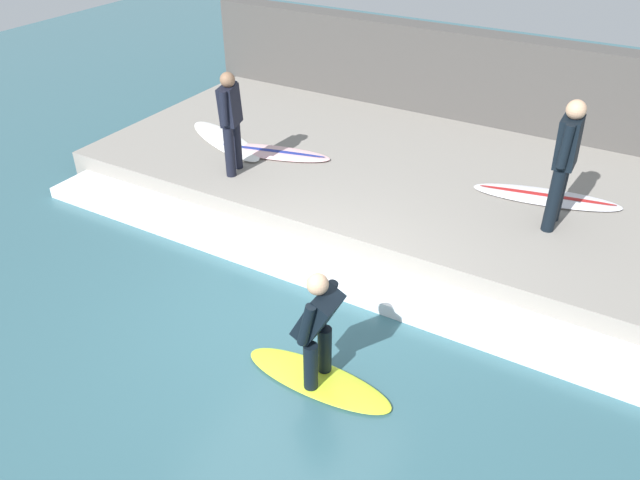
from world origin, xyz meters
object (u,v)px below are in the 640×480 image
object	(u,v)px
surfer_waiting_near	(565,158)
surfboard_waiting_far	(273,152)
surfboard_waiting_near	(546,197)
surfboard_riding	(318,379)
surfer_riding	(318,324)
surfboard_spare	(225,141)
surfer_waiting_far	(231,118)

from	to	relation	value
surfer_waiting_near	surfboard_waiting_far	xyz separation A→B (m)	(-0.03, 4.34, -0.92)
surfer_waiting_near	surfboard_waiting_near	size ratio (longest dim) A/B	0.82
surfboard_riding	surfer_waiting_near	world-z (taller)	surfer_waiting_near
surfboard_waiting_near	surfboard_waiting_far	world-z (taller)	same
surfboard_riding	surfer_riding	xyz separation A→B (m)	(0.00, -0.00, 0.74)
surfboard_waiting_far	surfboard_spare	size ratio (longest dim) A/B	0.96
surfer_waiting_near	surfboard_waiting_far	bearing A→B (deg)	90.41
surfer_waiting_far	surfer_waiting_near	bearing A→B (deg)	-79.57
surfboard_riding	surfer_riding	bearing A→B (deg)	-45.00
surfer_waiting_far	surfboard_waiting_far	distance (m)	1.16
surfer_waiting_near	surfboard_waiting_far	size ratio (longest dim) A/B	0.87
surfboard_waiting_near	surfboard_waiting_far	xyz separation A→B (m)	(-0.70, 4.13, -0.00)
surfboard_waiting_far	surfboard_spare	world-z (taller)	surfboard_waiting_far
surfboard_riding	surfboard_waiting_far	bearing A→B (deg)	39.21
surfer_riding	surfboard_waiting_far	size ratio (longest dim) A/B	0.66
surfboard_waiting_near	surfboard_riding	bearing A→B (deg)	164.22
surfer_riding	surfer_waiting_far	size ratio (longest dim) A/B	0.84
surfer_waiting_near	surfer_waiting_far	distance (m)	4.58
surfboard_riding	surfer_waiting_near	size ratio (longest dim) A/B	0.97
surfer_riding	surfer_waiting_far	distance (m)	4.19
surfer_waiting_near	surfer_waiting_far	size ratio (longest dim) A/B	1.11
surfboard_spare	surfer_riding	bearing A→B (deg)	-132.74
surfboard_waiting_near	surfer_waiting_far	bearing A→B (deg)	109.18
surfboard_waiting_near	surfboard_spare	world-z (taller)	surfboard_waiting_near
surfboard_waiting_far	surfer_waiting_near	bearing A→B (deg)	-89.59
surfer_waiting_near	surfboard_spare	bearing A→B (deg)	90.43
surfer_waiting_far	surfboard_waiting_near	bearing A→B (deg)	-70.82
surfer_riding	surfboard_spare	bearing A→B (deg)	47.26
surfboard_spare	surfer_waiting_near	bearing A→B (deg)	-89.57
surfboard_riding	surfboard_waiting_near	xyz separation A→B (m)	(4.28, -1.21, 0.41)
surfer_waiting_far	surfboard_waiting_far	bearing A→B (deg)	-11.53
surfboard_riding	surfboard_waiting_far	xyz separation A→B (m)	(3.58, 2.92, 0.41)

